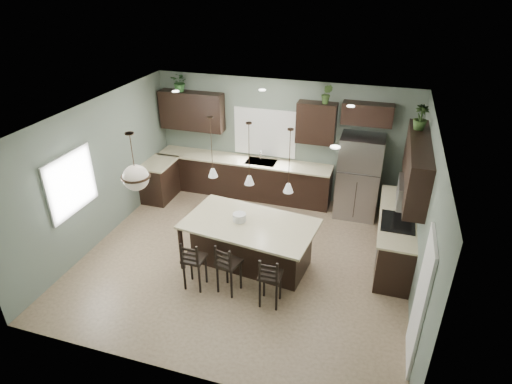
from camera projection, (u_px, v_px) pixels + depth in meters
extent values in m
plane|color=#9E8466|center=(245.00, 258.00, 8.22)|extent=(6.00, 6.00, 0.00)
cube|color=white|center=(420.00, 303.00, 5.66)|extent=(0.04, 0.82, 2.04)
cube|color=white|center=(265.00, 132.00, 9.90)|extent=(1.35, 0.02, 1.00)
cube|color=white|center=(70.00, 183.00, 7.59)|extent=(0.02, 1.10, 1.00)
cube|color=black|center=(159.00, 181.00, 10.14)|extent=(0.60, 0.90, 0.90)
cube|color=beige|center=(158.00, 163.00, 9.92)|extent=(0.66, 0.96, 0.04)
cube|color=black|center=(243.00, 178.00, 10.30)|extent=(4.20, 0.60, 0.90)
cube|color=beige|center=(243.00, 160.00, 10.06)|extent=(4.20, 0.66, 0.04)
cube|color=gray|center=(261.00, 162.00, 9.93)|extent=(0.70, 0.45, 0.01)
cylinder|color=silver|center=(261.00, 157.00, 9.84)|extent=(0.02, 0.02, 0.28)
cube|color=black|center=(192.00, 111.00, 10.04)|extent=(1.55, 0.34, 0.90)
cube|color=black|center=(316.00, 123.00, 9.27)|extent=(0.85, 0.34, 0.90)
cube|color=black|center=(367.00, 114.00, 8.86)|extent=(1.05, 0.34, 0.45)
cube|color=black|center=(395.00, 237.00, 8.04)|extent=(0.60, 2.35, 0.90)
cube|color=beige|center=(398.00, 216.00, 7.83)|extent=(0.66, 2.35, 0.04)
cube|color=black|center=(398.00, 222.00, 7.59)|extent=(0.58, 0.75, 0.02)
cube|color=gray|center=(378.00, 242.00, 7.89)|extent=(0.01, 0.72, 0.60)
cube|color=black|center=(417.00, 165.00, 7.31)|extent=(0.34, 2.35, 0.90)
cube|color=gray|center=(410.00, 193.00, 7.28)|extent=(0.40, 0.75, 0.40)
cube|color=gray|center=(359.00, 177.00, 9.25)|extent=(0.90, 0.74, 1.85)
cube|color=black|center=(250.00, 244.00, 7.81)|extent=(2.47, 1.60, 0.92)
cylinder|color=silver|center=(239.00, 217.00, 7.64)|extent=(0.24, 0.24, 0.14)
cube|color=black|center=(195.00, 263.00, 7.28)|extent=(0.36, 0.36, 0.97)
cube|color=black|center=(229.00, 268.00, 7.17)|extent=(0.44, 0.44, 0.98)
cube|color=black|center=(270.00, 280.00, 6.90)|extent=(0.37, 0.37, 0.96)
imported|color=#265123|center=(180.00, 82.00, 9.76)|extent=(0.43, 0.38, 0.43)
imported|color=#375625|center=(327.00, 94.00, 8.89)|extent=(0.26, 0.22, 0.41)
imported|color=#2F4A20|center=(421.00, 118.00, 7.48)|extent=(0.30, 0.30, 0.44)
plane|color=slate|center=(282.00, 140.00, 9.88)|extent=(6.00, 0.00, 6.00)
plane|color=slate|center=(173.00, 295.00, 5.24)|extent=(6.00, 0.00, 6.00)
plane|color=slate|center=(98.00, 173.00, 8.34)|extent=(0.00, 5.50, 5.50)
plane|color=slate|center=(423.00, 220.00, 6.78)|extent=(0.00, 5.50, 5.50)
plane|color=white|center=(243.00, 118.00, 6.90)|extent=(6.00, 6.00, 0.00)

